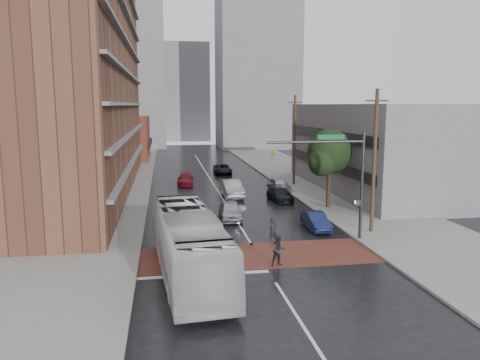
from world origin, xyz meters
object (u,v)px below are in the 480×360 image
object	(u,v)px
car_parked_mid	(280,194)
car_parked_far	(279,185)
car_parked_near	(316,221)
transit_bus	(189,244)
pedestrian_b	(279,251)
car_travel_b	(232,189)
car_travel_a	(230,210)
car_travel_c	(185,180)
pedestrian_a	(273,230)
suv_travel	(223,169)

from	to	relation	value
car_parked_mid	car_parked_far	distance (m)	4.81
car_parked_near	transit_bus	bearing A→B (deg)	-140.56
pedestrian_b	car_parked_far	bearing A→B (deg)	64.98
car_parked_near	car_travel_b	bearing A→B (deg)	107.98
car_travel_a	car_travel_c	distance (m)	16.92
pedestrian_a	car_parked_far	size ratio (longest dim) A/B	0.40
pedestrian_b	car_travel_c	xyz separation A→B (m)	(-3.93, 27.76, -0.26)
car_travel_b	car_parked_near	bearing A→B (deg)	-73.25
pedestrian_b	suv_travel	distance (m)	35.49
car_travel_b	car_parked_mid	size ratio (longest dim) A/B	1.17
car_parked_near	car_travel_c	bearing A→B (deg)	111.96
car_parked_mid	pedestrian_b	bearing A→B (deg)	-108.36
pedestrian_b	car_travel_b	bearing A→B (deg)	78.28
transit_bus	car_travel_b	bearing A→B (deg)	71.17
pedestrian_a	car_parked_far	bearing A→B (deg)	51.66
car_travel_c	car_travel_b	bearing A→B (deg)	-57.21
car_parked_far	car_travel_a	bearing A→B (deg)	-126.82
pedestrian_b	car_parked_mid	size ratio (longest dim) A/B	0.41
pedestrian_b	car_travel_a	world-z (taller)	pedestrian_b
pedestrian_a	transit_bus	bearing A→B (deg)	-160.47
car_parked_far	car_travel_c	bearing A→B (deg)	143.83
pedestrian_b	car_parked_near	world-z (taller)	pedestrian_b
car_travel_c	car_parked_near	world-z (taller)	car_travel_c
car_parked_near	car_parked_far	distance (m)	15.08
car_travel_a	car_travel_b	size ratio (longest dim) A/B	0.85
car_parked_near	car_parked_mid	distance (m)	10.36
car_travel_b	car_parked_far	xyz separation A→B (m)	(5.29, 2.14, -0.12)
pedestrian_a	car_travel_b	bearing A→B (deg)	68.63
car_parked_far	pedestrian_b	bearing A→B (deg)	-109.68
suv_travel	car_parked_near	size ratio (longest dim) A/B	1.25
pedestrian_b	car_parked_mid	distance (m)	18.05
pedestrian_b	car_parked_mid	bearing A→B (deg)	64.77
car_travel_c	car_travel_a	bearing A→B (deg)	-76.33
pedestrian_b	car_travel_a	xyz separation A→B (m)	(-1.19, 11.06, -0.15)
pedestrian_b	car_parked_near	size ratio (longest dim) A/B	0.47
car_travel_a	car_parked_mid	bearing A→B (deg)	52.43
car_parked_mid	car_parked_far	bearing A→B (deg)	72.64
car_parked_far	car_travel_b	bearing A→B (deg)	-163.68
transit_bus	pedestrian_b	xyz separation A→B (m)	(5.01, 0.79, -0.85)
car_travel_c	car_parked_far	xyz separation A→B (m)	(9.46, -5.57, 0.08)
pedestrian_b	car_travel_b	distance (m)	20.05
pedestrian_b	car_parked_near	distance (m)	8.45
transit_bus	car_parked_near	world-z (taller)	transit_bus
suv_travel	car_parked_mid	bearing A→B (deg)	-78.76
car_travel_a	car_parked_mid	distance (m)	8.55
transit_bus	car_parked_mid	bearing A→B (deg)	58.01
car_travel_b	car_parked_near	xyz separation A→B (m)	(4.27, -12.91, -0.20)
car_travel_a	car_parked_far	size ratio (longest dim) A/B	1.04
pedestrian_a	pedestrian_b	bearing A→B (deg)	-122.29
transit_bus	pedestrian_a	size ratio (longest dim) A/B	7.61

